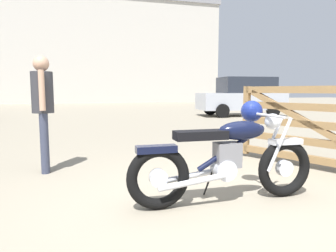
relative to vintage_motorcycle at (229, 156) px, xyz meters
name	(u,v)px	position (x,y,z in m)	size (l,w,h in m)	color
ground_plane	(218,202)	(-0.12, -0.01, -0.49)	(80.00, 80.00, 0.00)	gray
vintage_motorcycle	(229,156)	(0.00, 0.00, 0.00)	(2.08, 0.74, 1.07)	black
timber_gate	(333,124)	(1.95, 0.61, 0.21)	(1.12, 2.39, 1.60)	olive
bystander	(43,102)	(-1.98, 1.83, 0.53)	(0.30, 0.46, 1.66)	#383D51
silver_sedan_mid	(242,96)	(5.89, 9.88, 0.43)	(4.04, 2.12, 1.78)	black
industrial_building	(106,52)	(1.78, 30.99, 4.69)	(22.20, 9.44, 19.58)	beige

